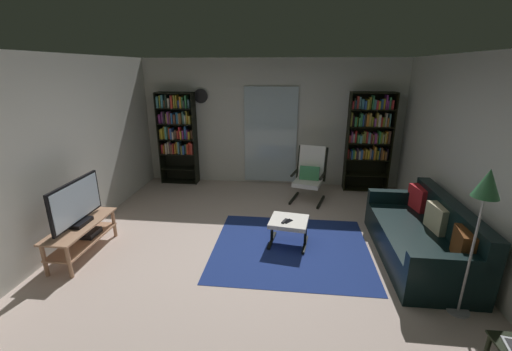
{
  "coord_description": "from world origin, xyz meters",
  "views": [
    {
      "loc": [
        0.45,
        -3.95,
        2.42
      ],
      "look_at": [
        -0.08,
        0.78,
        0.84
      ],
      "focal_mm": 23.0,
      "sensor_mm": 36.0,
      "label": 1
    }
  ],
  "objects": [
    {
      "name": "area_rug",
      "position": [
        0.49,
        0.13,
        0.0
      ],
      "size": [
        2.15,
        1.9,
        0.01
      ],
      "primitive_type": "cube",
      "color": "navy",
      "rests_on": "ground"
    },
    {
      "name": "cell_phone",
      "position": [
        0.43,
        0.19,
        0.39
      ],
      "size": [
        0.14,
        0.15,
        0.01
      ],
      "primitive_type": "cube",
      "rotation": [
        0.0,
        0.0,
        -0.68
      ],
      "color": "black",
      "rests_on": "ottoman"
    },
    {
      "name": "floor_lamp_by_sofa",
      "position": [
        2.23,
        -0.94,
        1.31
      ],
      "size": [
        0.24,
        0.24,
        1.56
      ],
      "color": "#A5A5AD",
      "rests_on": "ground"
    },
    {
      "name": "wall_clock",
      "position": [
        -1.45,
        2.82,
        1.85
      ],
      "size": [
        0.29,
        0.03,
        0.29
      ],
      "color": "silver"
    },
    {
      "name": "bookshelf_near_tv",
      "position": [
        -1.98,
        2.7,
        1.13
      ],
      "size": [
        0.78,
        0.3,
        1.94
      ],
      "color": "black",
      "rests_on": "ground"
    },
    {
      "name": "lounge_armchair",
      "position": [
        0.81,
        1.99,
        0.53
      ],
      "size": [
        0.71,
        0.78,
        1.02
      ],
      "color": "black",
      "rests_on": "ground"
    },
    {
      "name": "tv_stand",
      "position": [
        -2.3,
        -0.3,
        0.29
      ],
      "size": [
        0.42,
        1.13,
        0.45
      ],
      "color": "tan",
      "rests_on": "ground"
    },
    {
      "name": "wall_back",
      "position": [
        0.0,
        2.9,
        1.3
      ],
      "size": [
        5.6,
        0.06,
        2.6
      ],
      "primitive_type": "cube",
      "color": "silver",
      "rests_on": "ground"
    },
    {
      "name": "ground_plane",
      "position": [
        0.0,
        0.0,
        0.0
      ],
      "size": [
        7.02,
        7.02,
        0.0
      ],
      "primitive_type": "plane",
      "color": "#C5AFA3"
    },
    {
      "name": "tv_remote",
      "position": [
        0.39,
        0.18,
        0.39
      ],
      "size": [
        0.09,
        0.15,
        0.02
      ],
      "primitive_type": "cube",
      "rotation": [
        0.0,
        0.0,
        -0.39
      ],
      "color": "black",
      "rests_on": "ottoman"
    },
    {
      "name": "bookshelf_near_sofa",
      "position": [
        1.96,
        2.66,
        1.13
      ],
      "size": [
        0.86,
        0.3,
        1.97
      ],
      "color": "black",
      "rests_on": "ground"
    },
    {
      "name": "glass_door_panel",
      "position": [
        0.0,
        2.83,
        1.05
      ],
      "size": [
        1.1,
        0.01,
        2.0
      ],
      "primitive_type": "cube",
      "color": "silver"
    },
    {
      "name": "television",
      "position": [
        -2.29,
        -0.32,
        0.73
      ],
      "size": [
        0.2,
        0.98,
        0.6
      ],
      "color": "black",
      "rests_on": "tv_stand"
    },
    {
      "name": "wall_left",
      "position": [
        -2.7,
        0.0,
        1.3
      ],
      "size": [
        0.06,
        6.0,
        2.6
      ],
      "primitive_type": "cube",
      "color": "silver",
      "rests_on": "ground"
    },
    {
      "name": "wall_right",
      "position": [
        2.7,
        0.0,
        1.3
      ],
      "size": [
        0.06,
        6.0,
        2.6
      ],
      "primitive_type": "cube",
      "color": "silver",
      "rests_on": "ground"
    },
    {
      "name": "ottoman",
      "position": [
        0.45,
        0.25,
        0.32
      ],
      "size": [
        0.58,
        0.55,
        0.38
      ],
      "color": "white",
      "rests_on": "ground"
    },
    {
      "name": "leather_sofa",
      "position": [
        2.19,
        0.07,
        0.3
      ],
      "size": [
        0.9,
        1.99,
        0.81
      ],
      "color": "black",
      "rests_on": "ground"
    }
  ]
}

